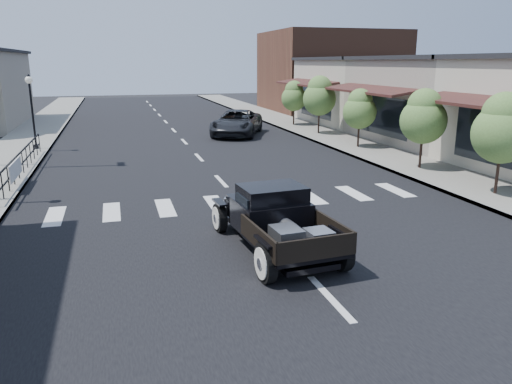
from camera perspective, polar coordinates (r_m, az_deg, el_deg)
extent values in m
plane|color=black|center=(12.40, 2.78, -6.09)|extent=(120.00, 120.00, 0.00)
cube|color=black|center=(26.61, -7.60, 5.06)|extent=(14.00, 80.00, 0.02)
cube|color=gray|center=(26.76, -25.95, 3.90)|extent=(3.00, 80.00, 0.15)
cube|color=gray|center=(29.04, 9.30, 5.93)|extent=(3.00, 80.00, 0.15)
cube|color=#ADA391|center=(30.51, 22.40, 9.56)|extent=(10.00, 9.00, 4.50)
cube|color=#C0B5A2|center=(37.99, 13.97, 11.02)|extent=(10.00, 9.00, 4.50)
cube|color=brown|center=(47.10, 8.47, 13.44)|extent=(11.00, 10.00, 7.00)
imported|color=black|center=(30.76, -2.20, 7.88)|extent=(4.55, 6.02, 1.52)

